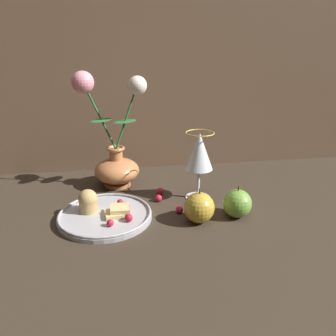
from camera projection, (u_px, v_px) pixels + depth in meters
ground_plane at (167, 204)px, 0.83m from camera, size 2.40×2.40×0.00m
vase at (115, 154)px, 0.91m from camera, size 0.19×0.13×0.32m
plate_with_pastries at (103, 213)px, 0.76m from camera, size 0.22×0.22×0.07m
wine_glass at (199, 154)px, 0.83m from camera, size 0.07×0.07×0.18m
apple_beside_vase at (199, 208)px, 0.74m from camera, size 0.07×0.07×0.08m
apple_near_glass at (237, 203)px, 0.76m from camera, size 0.07×0.07×0.08m
berry_near_plate at (158, 198)px, 0.85m from camera, size 0.02×0.02×0.02m
berry_front_center at (160, 191)px, 0.88m from camera, size 0.02×0.02×0.02m
berry_by_glass_stem at (179, 210)px, 0.79m from camera, size 0.02×0.02×0.02m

